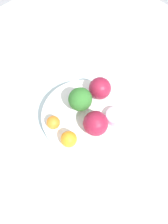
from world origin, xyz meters
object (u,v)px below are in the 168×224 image
at_px(bowl, 84,117).
at_px(apple_red, 96,123).
at_px(apple_green, 100,88).
at_px(small_cup, 115,117).
at_px(broccoli, 80,100).
at_px(orange_front, 69,139).
at_px(orange_back, 53,122).

relative_size(bowl, apple_red, 3.62).
height_order(apple_green, small_cup, apple_green).
height_order(apple_red, small_cup, apple_red).
bearing_deg(apple_green, broccoli, 176.85).
height_order(bowl, apple_red, apple_red).
bearing_deg(apple_red, orange_front, 166.00).
relative_size(apple_red, small_cup, 1.23).
bearing_deg(orange_front, orange_back, 88.42).
bearing_deg(apple_red, apple_green, 38.85).
xyz_separation_m(orange_front, small_cup, (0.13, -0.03, -0.01)).
bearing_deg(bowl, orange_back, 160.59).
distance_m(bowl, small_cup, 0.09).
bearing_deg(orange_back, broccoli, -6.00).
bearing_deg(small_cup, apple_red, 166.35).
xyz_separation_m(broccoli, apple_green, (0.07, -0.00, -0.01)).
relative_size(bowl, orange_back, 6.50).
bearing_deg(apple_green, bowl, -168.09).
xyz_separation_m(bowl, apple_green, (0.07, 0.02, 0.05)).
distance_m(apple_red, apple_green, 0.11).
distance_m(apple_red, small_cup, 0.07).
height_order(broccoli, orange_front, broccoli).
relative_size(apple_red, apple_green, 1.04).
xyz_separation_m(bowl, small_cup, (0.05, -0.07, 0.03)).
relative_size(broccoli, small_cup, 1.47).
distance_m(bowl, orange_back, 0.09).
relative_size(bowl, small_cup, 4.44).
distance_m(bowl, broccoli, 0.07).
height_order(bowl, orange_front, orange_front).
height_order(bowl, orange_back, orange_back).
height_order(bowl, small_cup, small_cup).
bearing_deg(orange_back, apple_red, -48.46).
bearing_deg(broccoli, small_cup, -62.08).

